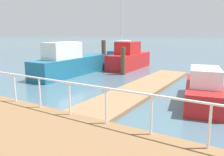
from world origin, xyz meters
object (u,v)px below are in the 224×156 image
(moored_boat_1, at_px, (129,58))
(moored_boat_5, at_px, (71,63))
(moored_boat_3, at_px, (122,52))
(moored_boat_4, at_px, (204,90))

(moored_boat_1, relative_size, moored_boat_5, 0.76)
(moored_boat_3, xyz_separation_m, moored_boat_5, (-10.09, -1.40, 0.03))
(moored_boat_3, bearing_deg, moored_boat_4, -138.63)
(moored_boat_3, height_order, moored_boat_4, moored_boat_3)
(moored_boat_1, height_order, moored_boat_3, moored_boat_3)
(moored_boat_3, distance_m, moored_boat_4, 16.27)
(moored_boat_5, bearing_deg, moored_boat_4, -102.79)
(moored_boat_3, height_order, moored_boat_5, moored_boat_3)
(moored_boat_3, distance_m, moored_boat_5, 10.18)
(moored_boat_1, height_order, moored_boat_5, moored_boat_5)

